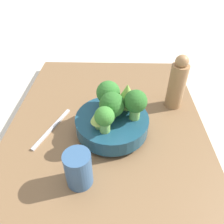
% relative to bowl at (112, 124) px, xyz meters
% --- Properties ---
extents(ground_plane, '(6.00, 6.00, 0.00)m').
position_rel_bowl_xyz_m(ground_plane, '(0.02, -0.02, -0.08)').
color(ground_plane, beige).
extents(table, '(0.95, 0.61, 0.04)m').
position_rel_bowl_xyz_m(table, '(0.02, -0.02, -0.06)').
color(table, brown).
rests_on(table, ground_plane).
extents(bowl, '(0.21, 0.21, 0.06)m').
position_rel_bowl_xyz_m(bowl, '(0.00, 0.00, 0.00)').
color(bowl, navy).
rests_on(bowl, table).
extents(romanesco_piece_near, '(0.05, 0.05, 0.07)m').
position_rel_bowl_xyz_m(romanesco_piece_near, '(0.04, -0.03, 0.06)').
color(romanesco_piece_near, '#609347').
rests_on(romanesco_piece_near, bowl).
extents(broccoli_floret_left, '(0.07, 0.07, 0.09)m').
position_rel_bowl_xyz_m(broccoli_floret_left, '(-0.05, -0.01, 0.07)').
color(broccoli_floret_left, '#609347').
rests_on(broccoli_floret_left, bowl).
extents(romanesco_piece_far, '(0.07, 0.07, 0.09)m').
position_rel_bowl_xyz_m(romanesco_piece_far, '(-0.04, 0.04, 0.08)').
color(romanesco_piece_far, '#7AB256').
rests_on(romanesco_piece_far, bowl).
extents(broccoli_floret_center, '(0.07, 0.07, 0.08)m').
position_rel_bowl_xyz_m(broccoli_floret_center, '(0.00, 0.00, 0.07)').
color(broccoli_floret_center, '#7AB256').
rests_on(broccoli_floret_center, bowl).
extents(broccoli_floret_right, '(0.05, 0.05, 0.08)m').
position_rel_bowl_xyz_m(broccoli_floret_right, '(0.05, -0.01, 0.07)').
color(broccoli_floret_right, '#6BA34C').
rests_on(broccoli_floret_right, bowl).
extents(broccoli_floret_back, '(0.06, 0.06, 0.09)m').
position_rel_bowl_xyz_m(broccoli_floret_back, '(0.00, 0.06, 0.08)').
color(broccoli_floret_back, '#6BA34C').
rests_on(broccoli_floret_back, bowl).
extents(cup, '(0.06, 0.06, 0.10)m').
position_rel_bowl_xyz_m(cup, '(0.17, -0.07, 0.01)').
color(cup, '#33567F').
rests_on(cup, table).
extents(pepper_mill, '(0.06, 0.06, 0.19)m').
position_rel_bowl_xyz_m(pepper_mill, '(-0.14, 0.21, 0.05)').
color(pepper_mill, '#997047').
rests_on(pepper_mill, table).
extents(fork, '(0.18, 0.08, 0.01)m').
position_rel_bowl_xyz_m(fork, '(-0.01, -0.19, -0.03)').
color(fork, '#B2B2B7').
rests_on(fork, table).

